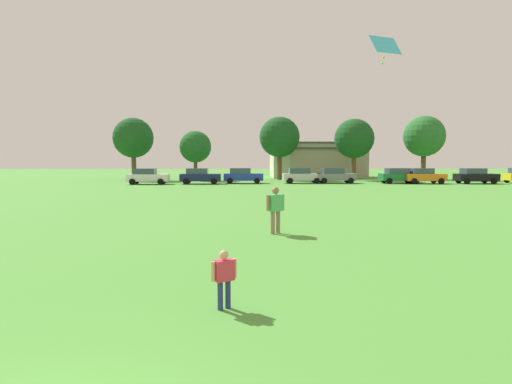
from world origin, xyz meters
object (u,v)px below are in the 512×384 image
at_px(tree_far_left, 133,138).
at_px(tree_center, 280,137).
at_px(parked_car_gray_4, 335,175).
at_px(tree_far_right, 424,136).
at_px(tree_right, 354,139).
at_px(parked_car_navy_1, 200,176).
at_px(parked_car_orange_6, 424,176).
at_px(parked_car_blue_2, 243,176).
at_px(parked_car_black_7, 475,176).
at_px(child_kite_flyer, 224,274).
at_px(parked_car_green_5, 399,176).
at_px(parked_car_silver_3, 302,175).
at_px(adult_bystander, 275,206).
at_px(tree_left, 195,147).
at_px(kite, 385,46).
at_px(parked_car_white_0, 147,176).

distance_m(tree_far_left, tree_center, 18.60).
height_order(parked_car_gray_4, tree_far_right, tree_far_right).
bearing_deg(parked_car_gray_4, tree_far_right, 33.00).
relative_size(tree_far_left, tree_right, 1.02).
relative_size(parked_car_navy_1, parked_car_orange_6, 1.00).
xyz_separation_m(parked_car_blue_2, parked_car_black_7, (25.31, -1.39, 0.00)).
bearing_deg(child_kite_flyer, parked_car_green_5, 34.41).
height_order(parked_car_silver_3, tree_right, tree_right).
xyz_separation_m(adult_bystander, parked_car_black_7, (24.14, 30.06, -0.15)).
xyz_separation_m(parked_car_navy_1, parked_car_green_5, (21.80, 0.29, 0.00)).
height_order(parked_car_gray_4, tree_far_left, tree_far_left).
relative_size(parked_car_navy_1, tree_left, 0.69).
xyz_separation_m(kite, parked_car_navy_1, (-10.05, 29.22, -6.13)).
distance_m(parked_car_orange_6, tree_left, 27.06).
bearing_deg(parked_car_white_0, tree_far_right, 16.58).
xyz_separation_m(adult_bystander, parked_car_green_5, (16.02, 30.80, -0.15)).
bearing_deg(tree_center, parked_car_black_7, -24.66).
relative_size(parked_car_green_5, tree_right, 0.56).
height_order(kite, parked_car_gray_4, kite).
bearing_deg(parked_car_white_0, tree_left, 62.90).
bearing_deg(parked_car_gray_4, tree_left, 156.65).
distance_m(kite, tree_far_right, 43.21).
xyz_separation_m(parked_car_black_7, tree_right, (-11.23, 8.06, 4.36)).
bearing_deg(parked_car_white_0, parked_car_orange_6, 0.22).
xyz_separation_m(parked_car_orange_6, tree_far_right, (4.29, 10.03, 4.78)).
height_order(parked_car_blue_2, parked_car_green_5, same).
relative_size(kite, tree_right, 0.17).
height_order(child_kite_flyer, parked_car_silver_3, parked_car_silver_3).
distance_m(adult_bystander, tree_far_right, 46.53).
distance_m(parked_car_silver_3, tree_far_left, 22.23).
distance_m(parked_car_gray_4, tree_center, 10.81).
bearing_deg(parked_car_gray_4, parked_car_navy_1, -176.61).
bearing_deg(tree_center, parked_car_green_5, -34.98).
bearing_deg(tree_far_left, parked_car_white_0, -67.74).
bearing_deg(tree_left, parked_car_black_7, -14.88).
height_order(parked_car_green_5, tree_center, tree_center).
height_order(parked_car_orange_6, tree_far_right, tree_far_right).
height_order(kite, parked_car_navy_1, kite).
bearing_deg(kite, parked_car_white_0, 118.33).
distance_m(parked_car_blue_2, parked_car_gray_4, 10.23).
bearing_deg(adult_bystander, parked_car_navy_1, -114.66).
relative_size(tree_center, tree_far_right, 0.97).
distance_m(adult_bystander, tree_far_left, 42.22).
bearing_deg(parked_car_navy_1, parked_car_green_5, 0.77).
bearing_deg(tree_right, parked_car_green_5, -66.94).
xyz_separation_m(child_kite_flyer, parked_car_blue_2, (0.35, 39.09, 0.22)).
relative_size(kite, tree_far_left, 0.16).
bearing_deg(tree_left, adult_bystander, -79.53).
relative_size(parked_car_white_0, parked_car_blue_2, 1.00).
xyz_separation_m(child_kite_flyer, tree_far_right, (24.31, 47.94, 5.00)).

